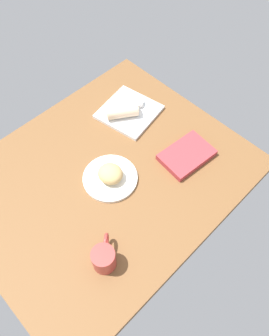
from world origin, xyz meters
TOP-DOWN VIEW (x-y plane):
  - dining_table at (0.00, 0.00)cm, footprint 110.00×90.00cm
  - round_plate at (0.16, -2.81)cm, footprint 21.67×21.67cm
  - scone_pastry at (-0.36, -3.24)cm, footprint 11.00×11.58cm
  - square_plate at (29.71, 17.08)cm, footprint 27.29×27.29cm
  - sauce_cup at (34.98, 17.19)cm, footprint 6.00×6.00cm
  - breakfast_wrap at (25.50, 17.00)cm, footprint 14.86×12.67cm
  - book_stack at (29.63, -17.10)cm, footprint 22.49×16.56cm
  - coffee_mug at (-23.65, -26.06)cm, footprint 11.24×10.34cm

SIDE VIEW (x-z plane):
  - dining_table at x=0.00cm, z-range 0.00..4.00cm
  - round_plate at x=0.16cm, z-range 4.00..5.40cm
  - square_plate at x=29.71cm, z-range 4.00..5.60cm
  - book_stack at x=29.63cm, z-range 4.00..6.74cm
  - sauce_cup at x=34.98cm, z-range 5.69..8.13cm
  - scone_pastry at x=-0.36cm, z-range 5.40..11.44cm
  - breakfast_wrap at x=25.50cm, z-range 5.60..11.68cm
  - coffee_mug at x=-23.65cm, z-range 4.10..13.50cm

